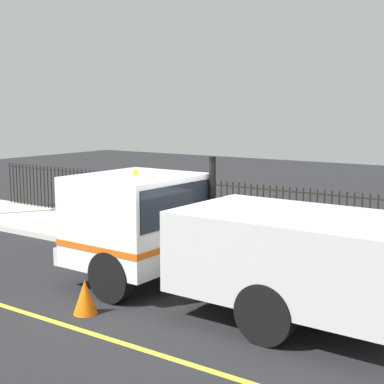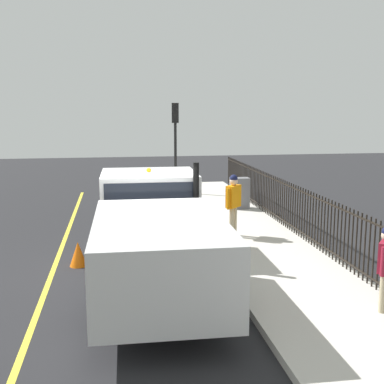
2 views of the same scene
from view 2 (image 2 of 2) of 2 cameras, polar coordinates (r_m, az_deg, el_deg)
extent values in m
plane|color=#232326|center=(11.64, -5.83, -9.29)|extent=(55.11, 55.11, 0.00)
cube|color=beige|center=(12.23, 9.94, -8.04)|extent=(3.00, 25.05, 0.16)
cube|color=yellow|center=(11.72, -16.41, -9.49)|extent=(0.12, 22.55, 0.01)
cube|color=white|center=(12.19, -5.10, -1.75)|extent=(2.39, 2.13, 1.76)
cube|color=black|center=(12.12, -5.13, 0.05)|extent=(2.20, 2.16, 0.78)
cube|color=silver|center=(8.84, -3.86, -7.55)|extent=(2.42, 3.95, 1.37)
cube|color=silver|center=(13.44, -5.31, -3.85)|extent=(2.24, 0.24, 0.36)
cube|color=#DB5914|center=(12.27, -5.07, -3.52)|extent=(2.41, 2.15, 0.12)
cylinder|color=black|center=(12.09, -9.98, -6.26)|extent=(0.32, 0.97, 0.96)
cylinder|color=black|center=(12.19, 0.03, -5.97)|extent=(0.32, 0.97, 0.96)
cylinder|color=black|center=(9.06, -10.62, -11.87)|extent=(0.32, 0.97, 0.96)
cylinder|color=black|center=(9.20, 2.89, -11.37)|extent=(0.32, 0.97, 0.96)
sphere|color=orange|center=(12.03, -5.17, 2.60)|extent=(0.12, 0.12, 0.12)
cylinder|color=black|center=(11.14, 0.48, -1.89)|extent=(0.14, 0.14, 2.12)
cube|color=orange|center=(13.80, 4.96, -0.51)|extent=(0.52, 0.52, 0.64)
sphere|color=beige|center=(13.73, 4.98, 1.28)|extent=(0.24, 0.24, 0.24)
sphere|color=#14193F|center=(13.71, 4.99, 1.62)|extent=(0.22, 0.22, 0.22)
cylinder|color=tan|center=(14.03, 5.10, -3.45)|extent=(0.13, 0.13, 0.85)
cylinder|color=tan|center=(13.87, 4.72, -3.60)|extent=(0.13, 0.13, 0.85)
cylinder|color=orange|center=(14.05, 5.55, -0.47)|extent=(0.09, 0.09, 0.60)
cylinder|color=orange|center=(13.56, 4.34, -0.82)|extent=(0.09, 0.09, 0.60)
cylinder|color=tan|center=(9.64, 21.90, -10.74)|extent=(0.11, 0.11, 0.76)
cylinder|color=tan|center=(9.49, 21.73, -11.06)|extent=(0.11, 0.11, 0.76)
cylinder|color=maroon|center=(9.12, 21.79, -7.71)|extent=(0.09, 0.09, 0.53)
cylinder|color=black|center=(10.32, 21.83, -7.34)|extent=(0.04, 0.04, 1.45)
cylinder|color=black|center=(10.47, 21.32, -7.06)|extent=(0.04, 0.04, 1.45)
cylinder|color=black|center=(10.62, 20.82, -6.79)|extent=(0.04, 0.04, 1.45)
cylinder|color=black|center=(10.77, 20.33, -6.53)|extent=(0.04, 0.04, 1.45)
cylinder|color=black|center=(10.92, 19.86, -6.27)|extent=(0.04, 0.04, 1.45)
cylinder|color=black|center=(11.08, 19.40, -6.02)|extent=(0.04, 0.04, 1.45)
cylinder|color=black|center=(11.23, 18.95, -5.78)|extent=(0.04, 0.04, 1.45)
cylinder|color=black|center=(11.39, 18.52, -5.54)|extent=(0.04, 0.04, 1.45)
cylinder|color=black|center=(11.54, 18.10, -5.31)|extent=(0.04, 0.04, 1.45)
cylinder|color=black|center=(11.70, 17.69, -5.09)|extent=(0.04, 0.04, 1.45)
cylinder|color=black|center=(11.86, 17.29, -4.87)|extent=(0.04, 0.04, 1.45)
cylinder|color=black|center=(12.02, 16.91, -4.65)|extent=(0.04, 0.04, 1.45)
cylinder|color=black|center=(12.18, 16.53, -4.45)|extent=(0.04, 0.04, 1.45)
cylinder|color=black|center=(12.34, 16.16, -4.24)|extent=(0.04, 0.04, 1.45)
cylinder|color=black|center=(12.50, 15.81, -4.05)|extent=(0.04, 0.04, 1.45)
cylinder|color=black|center=(12.66, 15.46, -3.85)|extent=(0.04, 0.04, 1.45)
cylinder|color=black|center=(12.82, 15.12, -3.66)|extent=(0.04, 0.04, 1.45)
cylinder|color=black|center=(12.99, 14.79, -3.48)|extent=(0.04, 0.04, 1.45)
cylinder|color=black|center=(13.15, 14.47, -3.30)|extent=(0.04, 0.04, 1.45)
cylinder|color=black|center=(13.31, 14.15, -3.13)|extent=(0.04, 0.04, 1.45)
cylinder|color=black|center=(13.48, 13.85, -2.96)|extent=(0.04, 0.04, 1.45)
cylinder|color=black|center=(13.64, 13.55, -2.79)|extent=(0.04, 0.04, 1.45)
cylinder|color=black|center=(13.81, 13.26, -2.63)|extent=(0.04, 0.04, 1.45)
cylinder|color=black|center=(13.97, 12.97, -2.47)|extent=(0.04, 0.04, 1.45)
cylinder|color=black|center=(14.14, 12.69, -2.31)|extent=(0.04, 0.04, 1.45)
cylinder|color=black|center=(14.31, 12.42, -2.16)|extent=(0.04, 0.04, 1.45)
cylinder|color=black|center=(14.47, 12.16, -2.01)|extent=(0.04, 0.04, 1.45)
cylinder|color=black|center=(14.64, 11.90, -1.87)|extent=(0.04, 0.04, 1.45)
cylinder|color=black|center=(14.81, 11.65, -1.72)|extent=(0.04, 0.04, 1.45)
cylinder|color=black|center=(14.98, 11.40, -1.59)|extent=(0.04, 0.04, 1.45)
cylinder|color=black|center=(15.14, 11.16, -1.45)|extent=(0.04, 0.04, 1.45)
cylinder|color=black|center=(15.31, 10.92, -1.32)|extent=(0.04, 0.04, 1.45)
cylinder|color=black|center=(15.48, 10.69, -1.19)|extent=(0.04, 0.04, 1.45)
cylinder|color=black|center=(15.65, 10.46, -1.06)|extent=(0.04, 0.04, 1.45)
cylinder|color=black|center=(15.82, 10.24, -0.94)|extent=(0.04, 0.04, 1.45)
cylinder|color=black|center=(15.99, 10.02, -0.82)|extent=(0.04, 0.04, 1.45)
cylinder|color=black|center=(16.16, 9.81, -0.70)|extent=(0.04, 0.04, 1.45)
cylinder|color=black|center=(16.33, 9.60, -0.58)|extent=(0.04, 0.04, 1.45)
cylinder|color=black|center=(16.50, 9.40, -0.47)|extent=(0.04, 0.04, 1.45)
cylinder|color=black|center=(16.67, 9.20, -0.35)|extent=(0.04, 0.04, 1.45)
cylinder|color=black|center=(16.85, 9.01, -0.24)|extent=(0.04, 0.04, 1.45)
cylinder|color=black|center=(17.02, 8.82, -0.14)|extent=(0.04, 0.04, 1.45)
cylinder|color=black|center=(17.19, 8.63, -0.03)|extent=(0.04, 0.04, 1.45)
cylinder|color=black|center=(17.36, 8.45, 0.07)|extent=(0.04, 0.04, 1.45)
cylinder|color=black|center=(17.53, 8.27, 0.17)|extent=(0.04, 0.04, 1.45)
cylinder|color=black|center=(17.71, 8.09, 0.27)|extent=(0.04, 0.04, 1.45)
cylinder|color=black|center=(17.88, 7.92, 0.37)|extent=(0.04, 0.04, 1.45)
cylinder|color=black|center=(18.05, 7.75, 0.46)|extent=(0.04, 0.04, 1.45)
cylinder|color=black|center=(18.23, 7.58, 0.56)|extent=(0.04, 0.04, 1.45)
cylinder|color=black|center=(18.40, 7.42, 0.65)|extent=(0.04, 0.04, 1.45)
cylinder|color=black|center=(18.57, 7.26, 0.74)|extent=(0.04, 0.04, 1.45)
cylinder|color=black|center=(18.75, 7.10, 0.83)|extent=(0.04, 0.04, 1.45)
cylinder|color=black|center=(18.92, 6.94, 0.91)|extent=(0.04, 0.04, 1.45)
cylinder|color=black|center=(19.10, 6.79, 1.00)|extent=(0.04, 0.04, 1.45)
cylinder|color=black|center=(19.27, 6.64, 1.08)|extent=(0.04, 0.04, 1.45)
cylinder|color=black|center=(19.45, 6.50, 1.16)|extent=(0.04, 0.04, 1.45)
cylinder|color=black|center=(19.62, 6.35, 1.25)|extent=(0.04, 0.04, 1.45)
cylinder|color=black|center=(19.80, 6.21, 1.32)|extent=(0.04, 0.04, 1.45)
cylinder|color=black|center=(19.97, 6.07, 1.40)|extent=(0.04, 0.04, 1.45)
cylinder|color=black|center=(20.15, 5.94, 1.48)|extent=(0.04, 0.04, 1.45)
cylinder|color=black|center=(20.32, 5.80, 1.55)|extent=(0.04, 0.04, 1.45)
cylinder|color=black|center=(20.50, 5.67, 1.63)|extent=(0.04, 0.04, 1.45)
cylinder|color=black|center=(20.67, 5.54, 1.70)|extent=(0.04, 0.04, 1.45)
cylinder|color=black|center=(20.85, 5.41, 1.77)|extent=(0.04, 0.04, 1.45)
cylinder|color=black|center=(21.02, 5.29, 1.84)|extent=(0.04, 0.04, 1.45)
cylinder|color=black|center=(21.20, 5.17, 1.91)|extent=(0.04, 0.04, 1.45)
cylinder|color=black|center=(21.38, 5.04, 1.98)|extent=(0.04, 0.04, 1.45)
cylinder|color=black|center=(21.55, 4.93, 2.04)|extent=(0.04, 0.04, 1.45)
cylinder|color=black|center=(21.73, 4.81, 2.11)|extent=(0.04, 0.04, 1.45)
cylinder|color=black|center=(21.91, 4.69, 2.17)|extent=(0.04, 0.04, 1.45)
cylinder|color=black|center=(22.08, 4.58, 2.24)|extent=(0.04, 0.04, 1.45)
cylinder|color=black|center=(22.26, 4.47, 2.30)|extent=(0.04, 0.04, 1.45)
cylinder|color=black|center=(22.44, 4.36, 2.36)|extent=(0.04, 0.04, 1.45)
cube|color=black|center=(12.37, 15.94, -1.30)|extent=(0.04, 21.29, 0.04)
cube|color=black|center=(12.64, 15.69, -6.48)|extent=(0.04, 21.29, 0.04)
cylinder|color=black|center=(20.97, -1.99, 5.22)|extent=(0.12, 0.12, 3.90)
cube|color=black|center=(20.90, -2.01, 9.39)|extent=(0.32, 0.25, 0.85)
sphere|color=red|center=(20.90, -2.02, 10.09)|extent=(0.16, 0.16, 0.16)
sphere|color=yellow|center=(20.90, -2.01, 9.39)|extent=(0.16, 0.16, 0.16)
sphere|color=green|center=(20.91, -2.01, 8.69)|extent=(0.16, 0.16, 0.16)
cube|color=slate|center=(17.80, 5.68, -0.13)|extent=(0.69, 0.41, 1.14)
cone|color=orange|center=(12.14, -13.39, -7.19)|extent=(0.42, 0.42, 0.61)
camera|label=1|loc=(8.95, -67.40, 2.11)|focal=52.47mm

